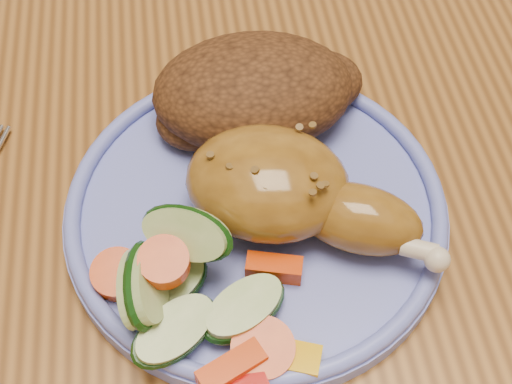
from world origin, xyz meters
TOP-DOWN VIEW (x-y plane):
  - dining_table at (0.00, 0.00)m, footprint 0.90×1.40m
  - plate at (-0.08, -0.09)m, footprint 0.23×0.23m
  - plate_rim at (-0.08, -0.09)m, footprint 0.23×0.23m
  - chicken_leg at (-0.06, -0.10)m, footprint 0.15×0.12m
  - rice_pilaf at (-0.07, -0.02)m, footprint 0.14×0.09m
  - vegetable_pile at (-0.12, -0.16)m, footprint 0.12×0.12m

SIDE VIEW (x-z plane):
  - dining_table at x=0.00m, z-range 0.29..1.04m
  - plate at x=-0.08m, z-range 0.75..0.76m
  - plate_rim at x=-0.08m, z-range 0.76..0.77m
  - vegetable_pile at x=-0.12m, z-range 0.75..0.81m
  - rice_pilaf at x=-0.07m, z-range 0.76..0.81m
  - chicken_leg at x=-0.06m, z-range 0.76..0.81m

